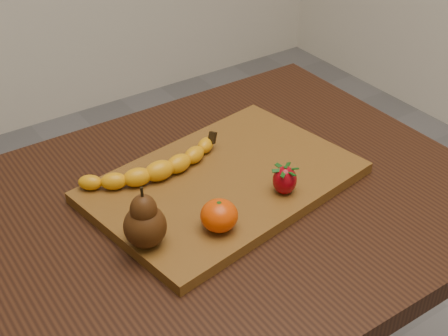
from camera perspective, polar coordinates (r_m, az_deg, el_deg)
table at (r=1.10m, az=-2.43°, el=-7.75°), size 1.00×0.70×0.76m
cutting_board at (r=1.08m, az=0.00°, el=-1.31°), size 0.49×0.37×0.02m
banana at (r=1.07m, az=-5.94°, el=-0.25°), size 0.23×0.07×0.04m
pear at (r=0.92m, az=-7.31°, el=-4.43°), size 0.06×0.06×0.10m
mandarin at (r=0.95m, az=-0.44°, el=-4.37°), size 0.06×0.06×0.05m
strawberry at (r=1.04m, az=5.58°, el=-1.03°), size 0.05×0.05×0.05m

